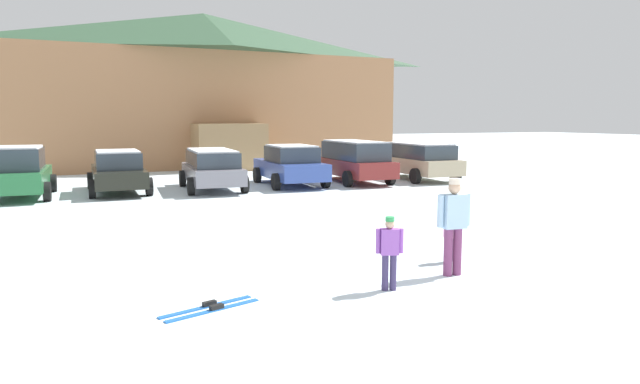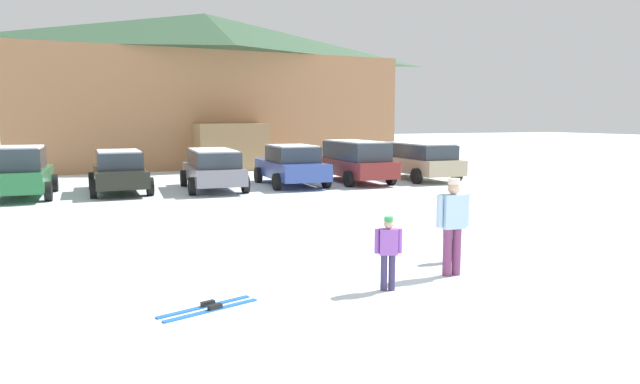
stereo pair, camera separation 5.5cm
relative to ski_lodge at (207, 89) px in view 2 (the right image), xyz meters
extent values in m
plane|color=silver|center=(-1.64, -27.95, -4.38)|extent=(160.00, 160.00, 0.00)
cube|color=#A7734C|center=(0.00, 0.05, -1.28)|extent=(21.17, 8.56, 6.20)
pyramid|color=#2F4E34|center=(0.00, 0.05, 3.04)|extent=(21.80, 9.18, 2.44)
cube|color=#9F7C52|center=(0.18, -4.74, -3.18)|extent=(3.66, 1.93, 2.40)
cube|color=#266E3B|center=(-8.95, -11.92, -3.74)|extent=(1.93, 4.29, 0.63)
cube|color=#2D3842|center=(-8.96, -12.13, -3.06)|extent=(1.64, 2.26, 0.74)
cube|color=white|center=(-8.96, -12.13, -2.66)|extent=(1.53, 2.14, 0.06)
cylinder|color=black|center=(-7.95, -10.65, -4.06)|extent=(0.25, 0.65, 0.64)
cylinder|color=black|center=(-8.06, -13.26, -4.06)|extent=(0.25, 0.65, 0.64)
cube|color=black|center=(-5.77, -11.75, -3.77)|extent=(1.74, 4.51, 0.57)
cube|color=#2D3842|center=(-5.77, -11.98, -3.20)|extent=(1.52, 2.35, 0.58)
cube|color=white|center=(-5.77, -11.98, -2.87)|extent=(1.41, 2.23, 0.06)
cylinder|color=black|center=(-6.68, -10.35, -4.06)|extent=(0.23, 0.64, 0.64)
cylinder|color=black|center=(-4.84, -10.37, -4.06)|extent=(0.23, 0.64, 0.64)
cylinder|color=black|center=(-6.70, -13.14, -4.06)|extent=(0.23, 0.64, 0.64)
cylinder|color=black|center=(-4.86, -13.16, -4.06)|extent=(0.23, 0.64, 0.64)
cube|color=gray|center=(-2.47, -12.34, -3.77)|extent=(2.05, 4.60, 0.58)
cube|color=#2D3842|center=(-2.48, -12.43, -3.20)|extent=(1.77, 3.51, 0.56)
cube|color=white|center=(-2.48, -12.43, -2.89)|extent=(1.65, 3.33, 0.06)
cylinder|color=black|center=(-3.32, -10.89, -4.06)|extent=(0.26, 0.65, 0.64)
cylinder|color=black|center=(-1.43, -11.01, -4.06)|extent=(0.26, 0.65, 0.64)
cylinder|color=black|center=(-3.51, -13.67, -4.06)|extent=(0.26, 0.65, 0.64)
cylinder|color=black|center=(-1.62, -13.79, -4.06)|extent=(0.26, 0.65, 0.64)
cube|color=#344D9E|center=(0.72, -12.14, -3.74)|extent=(2.03, 4.53, 0.64)
cube|color=#2D3842|center=(0.71, -12.37, -3.12)|extent=(1.72, 2.38, 0.60)
cube|color=white|center=(0.71, -12.37, -2.79)|extent=(1.60, 2.26, 0.06)
cylinder|color=black|center=(-0.21, -10.72, -4.06)|extent=(0.25, 0.65, 0.64)
cylinder|color=black|center=(1.77, -10.81, -4.06)|extent=(0.25, 0.65, 0.64)
cylinder|color=black|center=(-0.33, -13.48, -4.06)|extent=(0.25, 0.65, 0.64)
cylinder|color=black|center=(1.65, -13.57, -4.06)|extent=(0.25, 0.65, 0.64)
cube|color=maroon|center=(3.56, -12.16, -3.73)|extent=(1.86, 4.77, 0.65)
cube|color=#2D3842|center=(3.56, -12.26, -3.05)|extent=(1.62, 3.63, 0.72)
cube|color=white|center=(3.56, -12.26, -2.67)|extent=(1.51, 3.45, 0.06)
cylinder|color=black|center=(2.66, -10.68, -4.06)|extent=(0.24, 0.65, 0.64)
cylinder|color=black|center=(4.54, -10.72, -4.06)|extent=(0.24, 0.65, 0.64)
cylinder|color=black|center=(2.59, -13.61, -4.06)|extent=(0.24, 0.65, 0.64)
cylinder|color=black|center=(4.47, -13.65, -4.06)|extent=(0.24, 0.65, 0.64)
cube|color=tan|center=(6.64, -12.34, -3.74)|extent=(1.97, 4.65, 0.64)
cube|color=#2D3842|center=(6.64, -12.43, -3.13)|extent=(1.71, 3.54, 0.59)
cube|color=white|center=(6.64, -12.43, -2.80)|extent=(1.60, 3.36, 0.06)
cylinder|color=black|center=(5.73, -10.88, -4.06)|extent=(0.24, 0.65, 0.64)
cylinder|color=black|center=(7.67, -10.95, -4.06)|extent=(0.24, 0.65, 0.64)
cylinder|color=black|center=(5.62, -13.72, -4.06)|extent=(0.24, 0.65, 0.64)
cylinder|color=black|center=(7.56, -13.79, -4.06)|extent=(0.24, 0.65, 0.64)
cylinder|color=#303355|center=(-0.81, -24.89, -4.16)|extent=(0.08, 0.08, 0.44)
cylinder|color=#303355|center=(-0.73, -24.94, -4.16)|extent=(0.08, 0.08, 0.44)
cube|color=pink|center=(-0.77, -24.91, -3.78)|extent=(0.25, 0.22, 0.31)
cylinder|color=pink|center=(-0.89, -24.84, -3.78)|extent=(0.06, 0.06, 0.29)
cylinder|color=pink|center=(-0.66, -24.98, -3.78)|extent=(0.06, 0.06, 0.29)
sphere|color=tan|center=(-0.77, -24.91, -3.57)|extent=(0.11, 0.11, 0.11)
cylinder|color=#B83838|center=(-0.77, -24.91, -3.51)|extent=(0.11, 0.11, 0.05)
cylinder|color=#72355E|center=(-1.43, -25.68, -3.97)|extent=(0.15, 0.15, 0.82)
cylinder|color=#72355E|center=(-1.25, -25.70, -3.97)|extent=(0.15, 0.15, 0.82)
cube|color=#9FBFDA|center=(-1.34, -25.69, -3.27)|extent=(0.42, 0.27, 0.58)
cylinder|color=#9FBFDA|center=(-1.59, -25.67, -3.25)|extent=(0.11, 0.11, 0.55)
cylinder|color=#9FBFDA|center=(-1.08, -25.71, -3.25)|extent=(0.11, 0.11, 0.55)
sphere|color=tan|center=(-1.34, -25.69, -2.87)|extent=(0.21, 0.21, 0.21)
cylinder|color=beige|center=(-1.34, -25.69, -2.76)|extent=(0.20, 0.20, 0.10)
cylinder|color=#3B315A|center=(-2.71, -26.04, -4.09)|extent=(0.10, 0.10, 0.57)
cylinder|color=#3B315A|center=(-2.83, -25.99, -4.09)|extent=(0.10, 0.10, 0.57)
cube|color=purple|center=(-2.77, -26.02, -3.60)|extent=(0.32, 0.26, 0.40)
cylinder|color=purple|center=(-2.60, -26.08, -3.59)|extent=(0.08, 0.08, 0.38)
cylinder|color=purple|center=(-2.93, -25.95, -3.59)|extent=(0.08, 0.08, 0.38)
sphere|color=tan|center=(-2.77, -26.02, -3.33)|extent=(0.15, 0.15, 0.15)
cylinder|color=#319651|center=(-2.77, -26.02, -3.25)|extent=(0.14, 0.14, 0.07)
cube|color=blue|center=(-5.51, -25.90, -4.37)|extent=(1.42, 0.52, 0.02)
cube|color=black|center=(-5.46, -25.88, -4.33)|extent=(0.22, 0.14, 0.06)
cube|color=blue|center=(-5.57, -25.71, -4.37)|extent=(1.42, 0.52, 0.02)
cube|color=black|center=(-5.52, -25.69, -4.33)|extent=(0.22, 0.14, 0.06)
camera|label=1|loc=(-7.17, -33.52, -1.71)|focal=32.00mm
camera|label=2|loc=(-7.12, -33.54, -1.71)|focal=32.00mm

